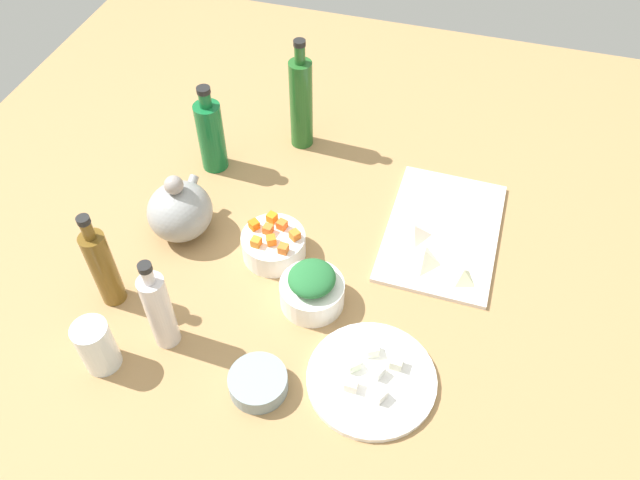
{
  "coord_description": "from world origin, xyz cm",
  "views": [
    {
      "loc": [
        -79.37,
        -23.45,
        102.69
      ],
      "look_at": [
        0.0,
        0.0,
        8.0
      ],
      "focal_mm": 35.18,
      "sensor_mm": 36.0,
      "label": 1
    }
  ],
  "objects_px": {
    "teapot": "(180,210)",
    "bottle_3": "(301,102)",
    "cutting_board": "(442,231)",
    "plate_tofu": "(371,379)",
    "bottle_0": "(159,310)",
    "bottle_2": "(103,267)",
    "bowl_carrots": "(274,245)",
    "bowl_small_side": "(258,383)",
    "bottle_1": "(211,135)",
    "bowl_greens": "(312,293)",
    "drinking_glass_0": "(97,346)"
  },
  "relations": [
    {
      "from": "bowl_carrots",
      "to": "bowl_small_side",
      "type": "height_order",
      "value": "bowl_carrots"
    },
    {
      "from": "bowl_carrots",
      "to": "plate_tofu",
      "type": "bearing_deg",
      "value": -131.22
    },
    {
      "from": "bowl_greens",
      "to": "bottle_3",
      "type": "bearing_deg",
      "value": 19.87
    },
    {
      "from": "bowl_carrots",
      "to": "bottle_2",
      "type": "relative_size",
      "value": 0.58
    },
    {
      "from": "cutting_board",
      "to": "bottle_1",
      "type": "bearing_deg",
      "value": 83.43
    },
    {
      "from": "cutting_board",
      "to": "teapot",
      "type": "relative_size",
      "value": 2.23
    },
    {
      "from": "plate_tofu",
      "to": "teapot",
      "type": "bearing_deg",
      "value": 63.2
    },
    {
      "from": "bottle_0",
      "to": "bottle_2",
      "type": "relative_size",
      "value": 0.96
    },
    {
      "from": "bowl_small_side",
      "to": "bottle_3",
      "type": "height_order",
      "value": "bottle_3"
    },
    {
      "from": "bottle_0",
      "to": "bottle_3",
      "type": "height_order",
      "value": "bottle_3"
    },
    {
      "from": "bowl_carrots",
      "to": "bowl_small_side",
      "type": "xyz_separation_m",
      "value": [
        -0.3,
        -0.07,
        -0.01
      ]
    },
    {
      "from": "cutting_board",
      "to": "bottle_1",
      "type": "distance_m",
      "value": 0.56
    },
    {
      "from": "cutting_board",
      "to": "bottle_2",
      "type": "relative_size",
      "value": 1.53
    },
    {
      "from": "plate_tofu",
      "to": "teapot",
      "type": "height_order",
      "value": "teapot"
    },
    {
      "from": "teapot",
      "to": "bottle_1",
      "type": "height_order",
      "value": "bottle_1"
    },
    {
      "from": "bowl_small_side",
      "to": "bottle_0",
      "type": "relative_size",
      "value": 0.48
    },
    {
      "from": "bottle_2",
      "to": "bottle_3",
      "type": "relative_size",
      "value": 0.82
    },
    {
      "from": "teapot",
      "to": "bowl_carrots",
      "type": "bearing_deg",
      "value": -92.09
    },
    {
      "from": "cutting_board",
      "to": "bottle_3",
      "type": "xyz_separation_m",
      "value": [
        0.2,
        0.38,
        0.11
      ]
    },
    {
      "from": "teapot",
      "to": "bottle_3",
      "type": "xyz_separation_m",
      "value": [
        0.35,
        -0.15,
        0.06
      ]
    },
    {
      "from": "cutting_board",
      "to": "bottle_3",
      "type": "bearing_deg",
      "value": 61.96
    },
    {
      "from": "bottle_1",
      "to": "drinking_glass_0",
      "type": "relative_size",
      "value": 2.0
    },
    {
      "from": "teapot",
      "to": "bottle_1",
      "type": "xyz_separation_m",
      "value": [
        0.21,
        0.02,
        0.03
      ]
    },
    {
      "from": "bowl_small_side",
      "to": "teapot",
      "type": "xyz_separation_m",
      "value": [
        0.31,
        0.28,
        0.04
      ]
    },
    {
      "from": "bottle_2",
      "to": "bowl_small_side",
      "type": "bearing_deg",
      "value": -107.21
    },
    {
      "from": "bottle_3",
      "to": "teapot",
      "type": "bearing_deg",
      "value": 156.21
    },
    {
      "from": "bowl_carrots",
      "to": "teapot",
      "type": "distance_m",
      "value": 0.21
    },
    {
      "from": "bowl_greens",
      "to": "bottle_0",
      "type": "xyz_separation_m",
      "value": [
        -0.16,
        0.23,
        0.06
      ]
    },
    {
      "from": "bowl_carrots",
      "to": "teapot",
      "type": "xyz_separation_m",
      "value": [
        0.01,
        0.21,
        0.03
      ]
    },
    {
      "from": "bowl_carrots",
      "to": "bowl_small_side",
      "type": "distance_m",
      "value": 0.31
    },
    {
      "from": "plate_tofu",
      "to": "bottle_3",
      "type": "xyz_separation_m",
      "value": [
        0.58,
        0.31,
        0.11
      ]
    },
    {
      "from": "bottle_1",
      "to": "bottle_3",
      "type": "relative_size",
      "value": 0.78
    },
    {
      "from": "bottle_0",
      "to": "bottle_1",
      "type": "distance_m",
      "value": 0.48
    },
    {
      "from": "drinking_glass_0",
      "to": "teapot",
      "type": "bearing_deg",
      "value": -0.72
    },
    {
      "from": "bottle_2",
      "to": "drinking_glass_0",
      "type": "xyz_separation_m",
      "value": [
        -0.14,
        -0.05,
        -0.04
      ]
    },
    {
      "from": "plate_tofu",
      "to": "bowl_small_side",
      "type": "relative_size",
      "value": 2.23
    },
    {
      "from": "bottle_1",
      "to": "bottle_2",
      "type": "height_order",
      "value": "bottle_2"
    },
    {
      "from": "plate_tofu",
      "to": "drinking_glass_0",
      "type": "bearing_deg",
      "value": 102.0
    },
    {
      "from": "cutting_board",
      "to": "bottle_2",
      "type": "distance_m",
      "value": 0.69
    },
    {
      "from": "bowl_small_side",
      "to": "plate_tofu",
      "type": "bearing_deg",
      "value": -69.5
    },
    {
      "from": "bottle_0",
      "to": "bottle_2",
      "type": "distance_m",
      "value": 0.15
    },
    {
      "from": "cutting_board",
      "to": "bowl_carrots",
      "type": "relative_size",
      "value": 2.66
    },
    {
      "from": "cutting_board",
      "to": "plate_tofu",
      "type": "bearing_deg",
      "value": 170.55
    },
    {
      "from": "bowl_carrots",
      "to": "bottle_0",
      "type": "distance_m",
      "value": 0.29
    },
    {
      "from": "bowl_greens",
      "to": "bowl_small_side",
      "type": "xyz_separation_m",
      "value": [
        -0.2,
        0.04,
        -0.01
      ]
    },
    {
      "from": "drinking_glass_0",
      "to": "bowl_greens",
      "type": "bearing_deg",
      "value": -53.94
    },
    {
      "from": "bowl_small_side",
      "to": "teapot",
      "type": "height_order",
      "value": "teapot"
    },
    {
      "from": "cutting_board",
      "to": "drinking_glass_0",
      "type": "relative_size",
      "value": 3.2
    },
    {
      "from": "plate_tofu",
      "to": "bowl_small_side",
      "type": "bearing_deg",
      "value": 110.5
    },
    {
      "from": "bottle_1",
      "to": "bowl_carrots",
      "type": "bearing_deg",
      "value": -134.51
    }
  ]
}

